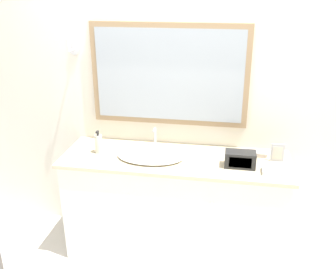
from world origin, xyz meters
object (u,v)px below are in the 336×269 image
(soap_bottle, at_px, (99,144))
(picture_frame, at_px, (277,153))
(sink_basin, at_px, (151,155))
(appliance_box, at_px, (240,159))

(soap_bottle, bearing_deg, picture_frame, 3.17)
(sink_basin, height_order, picture_frame, sink_basin)
(appliance_box, distance_m, picture_frame, 0.33)
(appliance_box, bearing_deg, soap_bottle, 176.78)
(soap_bottle, height_order, appliance_box, soap_bottle)
(sink_basin, height_order, soap_bottle, soap_bottle)
(sink_basin, relative_size, appliance_box, 2.32)
(soap_bottle, distance_m, appliance_box, 1.17)
(picture_frame, bearing_deg, soap_bottle, -176.83)
(sink_basin, xyz_separation_m, appliance_box, (0.72, -0.05, 0.04))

